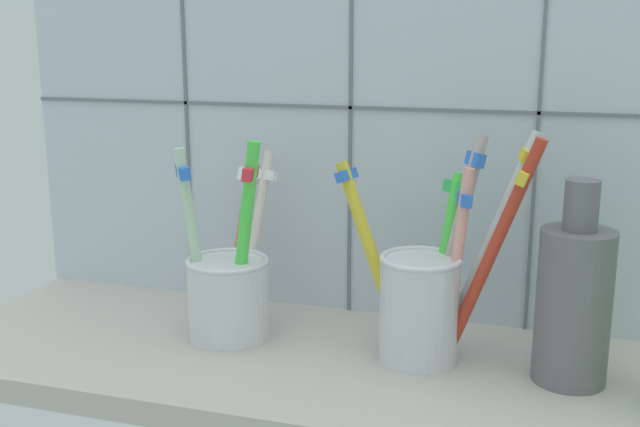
{
  "coord_description": "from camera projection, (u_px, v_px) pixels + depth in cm",
  "views": [
    {
      "loc": [
        17.45,
        -54.83,
        27.42
      ],
      "look_at": [
        0.0,
        1.79,
        13.36
      ],
      "focal_mm": 43.19,
      "sensor_mm": 36.0,
      "label": 1
    }
  ],
  "objects": [
    {
      "name": "toothbrush_cup_left",
      "position": [
        229.0,
        287.0,
        0.65
      ],
      "size": [
        7.77,
        11.01,
        16.96
      ],
      "color": "silver",
      "rests_on": "counter_slab"
    },
    {
      "name": "tile_wall_back",
      "position": [
        354.0,
        88.0,
        0.68
      ],
      "size": [
        64.0,
        2.2,
        45.0
      ],
      "color": "silver",
      "rests_on": "ground"
    },
    {
      "name": "ceramic_vase",
      "position": [
        574.0,
        301.0,
        0.56
      ],
      "size": [
        5.43,
        5.43,
        15.25
      ],
      "color": "slate",
      "rests_on": "counter_slab"
    },
    {
      "name": "counter_slab",
      "position": [
        313.0,
        367.0,
        0.62
      ],
      "size": [
        64.0,
        22.0,
        2.0
      ],
      "primitive_type": "cube",
      "color": "#BCB7AD",
      "rests_on": "ground"
    },
    {
      "name": "toothbrush_cup_right",
      "position": [
        426.0,
        294.0,
        0.6
      ],
      "size": [
        16.62,
        7.6,
        18.37
      ],
      "color": "silver",
      "rests_on": "counter_slab"
    }
  ]
}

